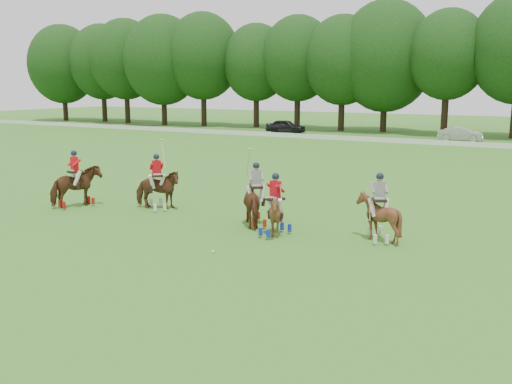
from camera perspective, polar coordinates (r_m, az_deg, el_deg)
The scene contains 11 objects.
ground at distance 19.17m, azimuth -12.47°, elevation -5.50°, with size 180.00×180.00×0.00m, color #377020.
tree_line at distance 62.88m, azimuth 18.94°, elevation 12.85°, with size 117.98×14.32×14.75m.
boundary_rail at distance 53.30m, azimuth 16.07°, elevation 4.86°, with size 120.00×0.10×0.44m, color white.
car_left at distance 62.92m, azimuth 3.01°, elevation 6.58°, with size 1.75×4.36×1.49m, color black.
car_mid at distance 57.11m, azimuth 19.75°, elevation 5.47°, with size 1.42×4.08×1.34m, color #B0AFB5.
polo_red_a at distance 25.90m, azimuth -17.58°, elevation 0.54°, with size 1.62×2.34×2.49m.
polo_red_b at distance 24.64m, azimuth -9.84°, elevation 0.26°, with size 2.19×2.21×2.93m.
polo_red_c at distance 20.02m, azimuth 1.95°, elevation -2.19°, with size 1.55×1.66×2.25m.
polo_stripe_a at distance 21.52m, azimuth 0.01°, elevation -1.05°, with size 2.01×2.15×2.95m.
polo_stripe_b at distance 19.84m, azimuth 12.14°, elevation -2.40°, with size 1.88×1.95×2.35m.
polo_ball at distance 18.24m, azimuth -4.34°, elevation -5.96°, with size 0.09×0.09×0.09m, color white.
Camera 1 is at (12.48, -13.57, 5.27)m, focal length 40.00 mm.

